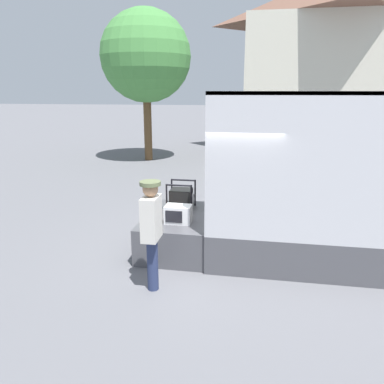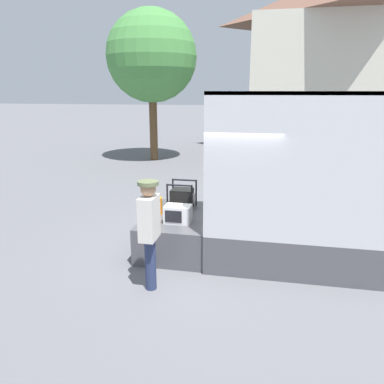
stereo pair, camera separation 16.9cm
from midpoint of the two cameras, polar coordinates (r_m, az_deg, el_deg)
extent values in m
plane|color=slate|center=(7.74, 2.37, -8.74)|extent=(160.00, 160.00, 0.00)
cube|color=#4C4C51|center=(7.62, 17.50, -6.98)|extent=(3.98, 2.18, 0.70)
cube|color=silver|center=(8.24, 17.47, 5.97)|extent=(3.98, 0.06, 2.43)
cube|color=silver|center=(6.17, 19.83, 2.89)|extent=(3.98, 0.06, 2.43)
cube|color=silver|center=(7.10, 19.30, 14.07)|extent=(3.98, 2.18, 0.06)
cylinder|color=silver|center=(7.55, 18.98, -3.07)|extent=(0.28, 0.28, 0.35)
cube|color=olive|center=(6.76, 16.97, -5.09)|extent=(0.44, 0.32, 0.34)
cube|color=#B2A893|center=(7.29, 16.41, -3.71)|extent=(0.44, 0.32, 0.30)
cube|color=#4C4C51|center=(7.71, -2.58, -5.99)|extent=(1.34, 2.07, 0.70)
cube|color=white|center=(7.12, -2.78, -3.37)|extent=(0.50, 0.34, 0.33)
cube|color=black|center=(6.98, -3.49, -3.79)|extent=(0.32, 0.01, 0.23)
cube|color=black|center=(7.97, -2.26, -1.03)|extent=(0.45, 0.41, 0.42)
cylinder|color=slate|center=(7.93, -1.00, -0.95)|extent=(0.17, 0.22, 0.22)
cylinder|color=black|center=(7.79, -4.51, -0.84)|extent=(0.04, 0.04, 0.58)
cylinder|color=black|center=(7.68, -0.74, -1.03)|extent=(0.04, 0.04, 0.58)
cylinder|color=black|center=(8.23, -3.69, 0.05)|extent=(0.04, 0.04, 0.58)
cylinder|color=black|center=(8.13, -0.12, -0.11)|extent=(0.04, 0.04, 0.58)
cylinder|color=black|center=(7.66, -2.66, 1.01)|extent=(0.52, 0.04, 0.04)
cylinder|color=black|center=(8.11, -1.93, 1.82)|extent=(0.52, 0.04, 0.04)
cylinder|color=orange|center=(7.64, -6.28, -2.14)|extent=(0.28, 0.28, 0.34)
cylinder|color=navy|center=(6.16, -6.82, -10.89)|extent=(0.18, 0.18, 0.88)
cube|color=beige|center=(5.86, -7.06, -3.98)|extent=(0.24, 0.44, 0.69)
sphere|color=tan|center=(5.72, -7.21, 0.45)|extent=(0.24, 0.24, 0.24)
cylinder|color=#606B47|center=(5.70, -7.24, 1.32)|extent=(0.33, 0.33, 0.06)
cube|color=beige|center=(21.08, 19.31, 14.44)|extent=(7.96, 7.80, 6.34)
cylinder|color=brown|center=(17.59, -7.01, 9.40)|extent=(0.36, 0.36, 2.81)
sphere|color=#478942|center=(17.56, -7.36, 19.84)|extent=(3.99, 3.99, 3.99)
camera|label=1|loc=(0.08, -90.67, -0.18)|focal=35.00mm
camera|label=2|loc=(0.08, 89.33, 0.18)|focal=35.00mm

